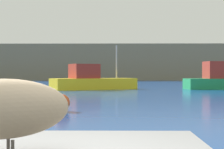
% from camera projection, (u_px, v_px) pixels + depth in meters
% --- Properties ---
extents(hillside_backdrop, '(140.00, 16.43, 7.20)m').
position_uv_depth(hillside_backdrop, '(115.00, 63.00, 81.44)').
color(hillside_backdrop, '#7F755B').
rests_on(hillside_backdrop, ground).
extents(pelican, '(1.35, 0.98, 0.92)m').
position_uv_depth(pelican, '(2.00, 108.00, 3.20)').
color(pelican, gray).
rests_on(pelican, pier_dock).
extents(fishing_boat_yellow, '(7.61, 5.46, 3.89)m').
position_uv_depth(fishing_boat_yellow, '(92.00, 81.00, 32.59)').
color(fishing_boat_yellow, yellow).
rests_on(fishing_boat_yellow, ground).
extents(mooring_buoy, '(0.63, 0.63, 0.63)m').
position_uv_depth(mooring_buoy, '(61.00, 103.00, 13.69)').
color(mooring_buoy, '#E54C19').
rests_on(mooring_buoy, ground).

